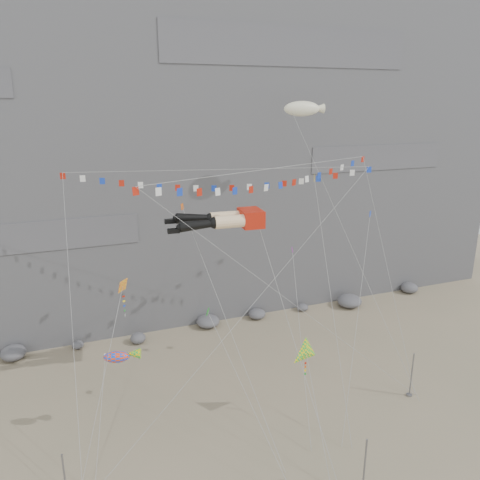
{
  "coord_description": "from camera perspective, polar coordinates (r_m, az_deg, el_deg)",
  "views": [
    {
      "loc": [
        -13.52,
        -29.18,
        24.43
      ],
      "look_at": [
        0.86,
        9.0,
        12.35
      ],
      "focal_mm": 35.0,
      "sensor_mm": 36.0,
      "label": 1
    }
  ],
  "objects": [
    {
      "name": "ground",
      "position": [
        40.39,
        3.6,
        -20.77
      ],
      "size": [
        120.0,
        120.0,
        0.0
      ],
      "primitive_type": "plane",
      "color": "gray",
      "rests_on": "ground"
    },
    {
      "name": "small_kite_b",
      "position": [
        41.28,
        6.45,
        -1.71
      ],
      "size": [
        3.92,
        11.12,
        16.23
      ],
      "color": "purple",
      "rests_on": "ground"
    },
    {
      "name": "legs_kite",
      "position": [
        37.71,
        -1.8,
        2.47
      ],
      "size": [
        7.97,
        15.25,
        20.5
      ],
      "rotation": [
        0.0,
        0.0,
        -0.06
      ],
      "color": "#B61B0B",
      "rests_on": "ground"
    },
    {
      "name": "cliff",
      "position": [
        62.66,
        -8.54,
        16.84
      ],
      "size": [
        80.0,
        28.0,
        50.0
      ],
      "primitive_type": "cube",
      "color": "slate",
      "rests_on": "ground"
    },
    {
      "name": "blimp_windsock",
      "position": [
        46.99,
        7.58,
        15.53
      ],
      "size": [
        6.62,
        16.09,
        28.42
      ],
      "color": "#F8F4CC",
      "rests_on": "ground"
    },
    {
      "name": "small_kite_d",
      "position": [
        43.09,
        9.1,
        7.04
      ],
      "size": [
        4.18,
        14.12,
        22.52
      ],
      "color": "yellow",
      "rests_on": "ground"
    },
    {
      "name": "small_kite_a",
      "position": [
        40.39,
        -6.86,
        3.54
      ],
      "size": [
        3.59,
        15.87,
        22.07
      ],
      "color": "#D95612",
      "rests_on": "ground"
    },
    {
      "name": "small_kite_c",
      "position": [
        36.33,
        -3.82,
        -9.01
      ],
      "size": [
        3.11,
        11.24,
        14.05
      ],
      "color": "#169221",
      "rests_on": "ground"
    },
    {
      "name": "flag_banner_upper",
      "position": [
        41.92,
        -2.14,
        8.54
      ],
      "size": [
        27.59,
        17.01,
        27.23
      ],
      "color": "#B61B0B",
      "rests_on": "ground"
    },
    {
      "name": "fish_windsock",
      "position": [
        35.36,
        -14.84,
        -13.64
      ],
      "size": [
        4.16,
        5.74,
        8.8
      ],
      "color": "#F83F0C",
      "rests_on": "ground"
    },
    {
      "name": "anchor_pole_right",
      "position": [
        44.04,
        20.19,
        -15.17
      ],
      "size": [
        0.12,
        0.12,
        4.11
      ],
      "primitive_type": "cylinder",
      "color": "slate",
      "rests_on": "ground"
    },
    {
      "name": "delta_kite",
      "position": [
        37.06,
        8.07,
        -13.45
      ],
      "size": [
        2.95,
        7.49,
        9.3
      ],
      "color": "yellow",
      "rests_on": "ground"
    },
    {
      "name": "talus_boulders",
      "position": [
        53.7,
        -3.92,
        -9.9
      ],
      "size": [
        60.0,
        3.0,
        1.2
      ],
      "primitive_type": null,
      "color": "slate",
      "rests_on": "ground"
    },
    {
      "name": "small_kite_e",
      "position": [
        41.15,
        15.53,
        2.59
      ],
      "size": [
        7.54,
        8.79,
        18.61
      ],
      "color": "#1436B6",
      "rests_on": "ground"
    },
    {
      "name": "flag_banner_lower",
      "position": [
        38.08,
        4.18,
        8.67
      ],
      "size": [
        23.45,
        11.54,
        23.09
      ],
      "color": "#B61B0B",
      "rests_on": "ground"
    },
    {
      "name": "harlequin_kite",
      "position": [
        32.88,
        -14.11,
        -5.51
      ],
      "size": [
        5.36,
        6.35,
        14.18
      ],
      "color": "red",
      "rests_on": "ground"
    },
    {
      "name": "anchor_pole_center",
      "position": [
        33.91,
        14.93,
        -25.24
      ],
      "size": [
        0.12,
        0.12,
        4.3
      ],
      "primitive_type": "cylinder",
      "color": "slate",
      "rests_on": "ground"
    }
  ]
}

